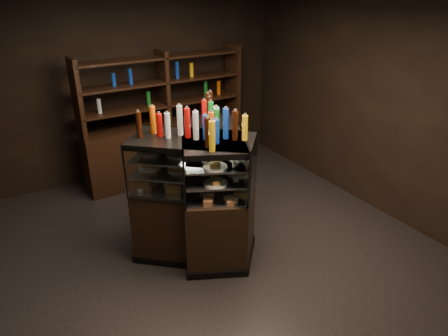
% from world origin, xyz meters
% --- Properties ---
extents(ground, '(5.00, 5.00, 0.00)m').
position_xyz_m(ground, '(0.00, 0.00, 0.00)').
color(ground, black).
rests_on(ground, ground).
extents(room_shell, '(5.02, 5.02, 3.01)m').
position_xyz_m(room_shell, '(0.00, 0.00, 1.94)').
color(room_shell, black).
rests_on(room_shell, ground).
extents(display_case, '(1.54, 1.47, 1.43)m').
position_xyz_m(display_case, '(-0.02, -0.04, 0.48)').
color(display_case, black).
rests_on(display_case, ground).
extents(food_display, '(1.11, 1.18, 0.44)m').
position_xyz_m(food_display, '(-0.02, -0.04, 1.10)').
color(food_display, gold).
rests_on(food_display, display_case).
extents(bottles_top, '(0.95, 1.04, 0.30)m').
position_xyz_m(bottles_top, '(-0.02, -0.03, 1.56)').
color(bottles_top, black).
rests_on(bottles_top, display_case).
extents(potted_conifer, '(0.39, 0.39, 0.83)m').
position_xyz_m(potted_conifer, '(0.64, 1.11, 0.47)').
color(potted_conifer, black).
rests_on(potted_conifer, ground).
extents(back_shelving, '(2.61, 0.56, 2.00)m').
position_xyz_m(back_shelving, '(0.38, 2.05, 0.60)').
color(back_shelving, black).
rests_on(back_shelving, ground).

